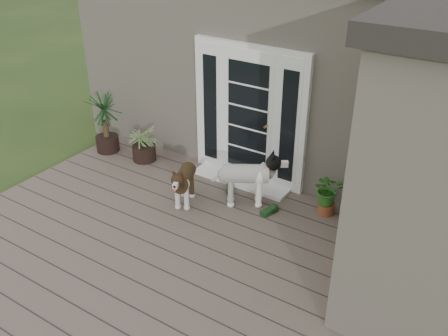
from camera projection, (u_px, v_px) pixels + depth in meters
The scene contains 14 objects.
deck at pixel (173, 257), 6.33m from camera, with size 6.20×4.60×0.12m, color #6B5B4C.
house_main at pixel (318, 61), 8.73m from camera, with size 7.40×4.00×3.10m, color #665E54.
door_unit at pixel (249, 115), 7.49m from camera, with size 1.90×0.14×2.15m, color white.
door_step at pixel (241, 180), 7.85m from camera, with size 1.60×0.40×0.05m, color white.
brindle_dog at pixel (184, 185), 7.18m from camera, with size 0.32×0.74×0.62m, color #3D2B16, non-canonical shape.
white_dog at pixel (245, 182), 7.13m from camera, with size 0.38×0.89×0.74m, color silver, non-canonical shape.
spider_plant at pixel (143, 141), 8.35m from camera, with size 0.66×0.66×0.71m, color #A8BD74, non-canonical shape.
yucca at pixel (105, 122), 8.56m from camera, with size 0.76×0.76×1.09m, color black, non-canonical shape.
herb_a at pixel (328, 197), 6.96m from camera, with size 0.43×0.43×0.54m, color #22661D.
herb_b at pixel (362, 219), 6.43m from camera, with size 0.41×0.41×0.61m, color #1D5D1A.
herb_c at pixel (383, 208), 6.65m from camera, with size 0.39×0.39×0.61m, color #275F1B.
sapling at pixel (361, 201), 5.71m from camera, with size 0.53×0.53×1.79m, color #1A5919, non-canonical shape.
clog_left at pixel (230, 188), 7.61m from camera, with size 0.14×0.29×0.09m, color #143418, non-canonical shape.
clog_right at pixel (269, 211), 7.06m from camera, with size 0.15×0.32×0.09m, color black, non-canonical shape.
Camera 1 is at (3.26, -3.43, 4.12)m, focal length 39.76 mm.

